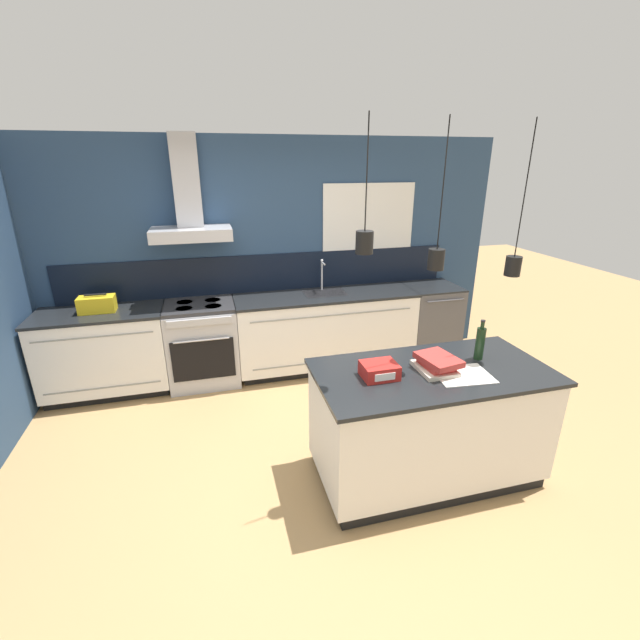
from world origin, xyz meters
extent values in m
plane|color=tan|center=(0.00, 0.00, 0.00)|extent=(16.00, 16.00, 0.00)
cube|color=navy|center=(0.00, 2.03, 1.30)|extent=(5.60, 0.06, 2.60)
cube|color=black|center=(0.00, 1.99, 1.12)|extent=(4.42, 0.02, 0.43)
cube|color=white|center=(1.25, 1.99, 1.62)|extent=(1.12, 0.01, 0.96)
cube|color=black|center=(1.25, 1.99, 1.62)|extent=(1.04, 0.01, 0.88)
cube|color=#B5B5BA|center=(-0.76, 1.77, 1.64)|extent=(0.80, 0.46, 0.12)
cube|color=#B5B5BA|center=(-0.76, 1.86, 2.15)|extent=(0.26, 0.20, 0.90)
cylinder|color=black|center=(0.31, -0.34, 2.27)|extent=(0.01, 0.01, 0.66)
cylinder|color=black|center=(0.31, -0.34, 1.87)|extent=(0.11, 0.11, 0.14)
sphere|color=#F9D18C|center=(0.31, -0.34, 1.87)|extent=(0.06, 0.06, 0.06)
cylinder|color=black|center=(0.85, -0.28, 2.19)|extent=(0.01, 0.01, 0.81)
cylinder|color=black|center=(0.85, -0.28, 1.72)|extent=(0.11, 0.11, 0.14)
sphere|color=#F9D18C|center=(0.85, -0.28, 1.72)|extent=(0.06, 0.06, 0.06)
cylinder|color=black|center=(1.47, -0.28, 2.15)|extent=(0.01, 0.01, 0.90)
cylinder|color=black|center=(1.47, -0.28, 1.63)|extent=(0.11, 0.11, 0.14)
sphere|color=#F9D18C|center=(1.47, -0.28, 1.63)|extent=(0.06, 0.06, 0.06)
cube|color=black|center=(-1.75, 1.72, 0.04)|extent=(1.19, 0.56, 0.09)
cube|color=white|center=(-1.75, 1.69, 0.48)|extent=(1.23, 0.62, 0.79)
cube|color=gray|center=(-1.75, 1.38, 0.76)|extent=(1.08, 0.01, 0.01)
cube|color=gray|center=(-1.75, 1.38, 0.21)|extent=(1.08, 0.01, 0.01)
cube|color=black|center=(-1.75, 1.69, 0.90)|extent=(1.25, 0.64, 0.03)
cube|color=black|center=(0.64, 1.72, 0.04)|extent=(2.00, 0.56, 0.09)
cube|color=white|center=(0.64, 1.69, 0.48)|extent=(2.07, 0.62, 0.79)
cube|color=gray|center=(0.64, 1.38, 0.76)|extent=(1.82, 0.01, 0.01)
cube|color=gray|center=(0.64, 1.38, 0.21)|extent=(1.82, 0.01, 0.01)
cube|color=black|center=(0.64, 1.69, 0.90)|extent=(2.09, 0.64, 0.03)
cube|color=#262628|center=(0.64, 1.74, 0.91)|extent=(0.48, 0.34, 0.01)
cylinder|color=#B5B5BA|center=(0.64, 1.87, 1.08)|extent=(0.02, 0.02, 0.35)
sphere|color=#B5B5BA|center=(0.64, 1.87, 1.26)|extent=(0.03, 0.03, 0.03)
cylinder|color=#B5B5BA|center=(0.64, 1.81, 1.24)|extent=(0.02, 0.12, 0.02)
cube|color=#B5B5BA|center=(-0.76, 1.69, 0.43)|extent=(0.74, 0.62, 0.87)
cube|color=black|center=(-0.76, 1.37, 0.40)|extent=(0.63, 0.02, 0.44)
cylinder|color=#B5B5BA|center=(-0.76, 1.35, 0.63)|extent=(0.55, 0.02, 0.02)
cube|color=#B5B5BA|center=(-0.76, 1.37, 0.82)|extent=(0.63, 0.02, 0.07)
cube|color=#2D2D30|center=(-0.76, 1.69, 0.89)|extent=(0.74, 0.60, 0.04)
cylinder|color=black|center=(-0.91, 1.80, 0.91)|extent=(0.17, 0.17, 0.00)
cylinder|color=black|center=(-0.61, 1.80, 0.91)|extent=(0.17, 0.17, 0.00)
cylinder|color=black|center=(-0.91, 1.58, 0.91)|extent=(0.17, 0.17, 0.00)
cylinder|color=black|center=(-0.61, 1.58, 0.91)|extent=(0.17, 0.17, 0.00)
cube|color=#4C4C51|center=(1.99, 1.69, 0.45)|extent=(0.62, 0.62, 0.89)
cube|color=black|center=(1.99, 1.69, 0.90)|extent=(0.62, 0.62, 0.02)
cylinder|color=#4C4C51|center=(1.99, 1.36, 0.82)|extent=(0.46, 0.02, 0.02)
cube|color=black|center=(0.89, -0.33, 0.04)|extent=(1.61, 0.78, 0.09)
cube|color=white|center=(0.89, -0.33, 0.48)|extent=(1.68, 0.82, 0.79)
cube|color=black|center=(0.89, -0.33, 0.90)|extent=(1.73, 0.87, 0.03)
cylinder|color=#193319|center=(1.32, -0.25, 1.04)|extent=(0.07, 0.07, 0.25)
cylinder|color=#193319|center=(1.32, -0.25, 1.19)|extent=(0.03, 0.03, 0.06)
cylinder|color=#262628|center=(1.32, -0.25, 1.22)|extent=(0.03, 0.03, 0.01)
cube|color=beige|center=(0.89, -0.34, 0.93)|extent=(0.25, 0.30, 0.03)
cube|color=#B2332D|center=(0.90, -0.35, 0.96)|extent=(0.20, 0.25, 0.04)
cube|color=#B2332D|center=(0.91, -0.36, 1.00)|extent=(0.28, 0.34, 0.04)
cube|color=red|center=(0.47, -0.33, 0.96)|extent=(0.25, 0.20, 0.10)
cube|color=white|center=(0.47, -0.43, 0.96)|extent=(0.15, 0.01, 0.05)
cube|color=silver|center=(1.05, -0.46, 0.91)|extent=(0.42, 0.34, 0.01)
cube|color=gold|center=(-1.74, 1.69, 0.99)|extent=(0.34, 0.18, 0.16)
cylinder|color=black|center=(-1.74, 1.69, 1.09)|extent=(0.20, 0.02, 0.02)
camera|label=1|loc=(-0.63, -2.81, 2.34)|focal=24.00mm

